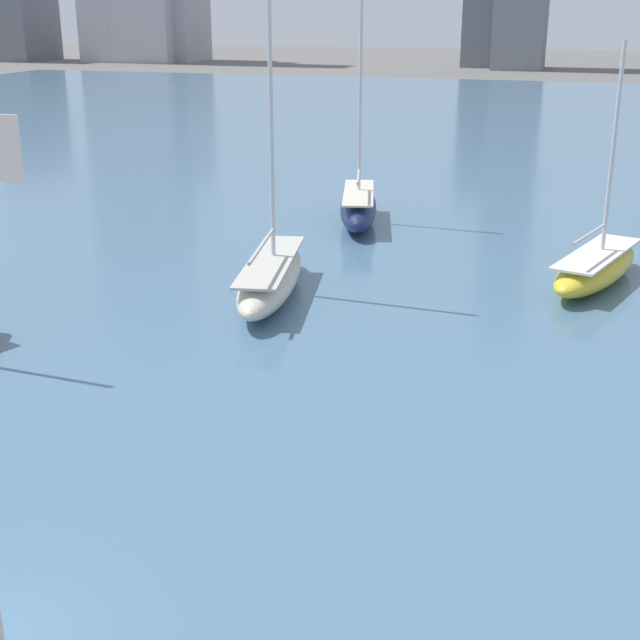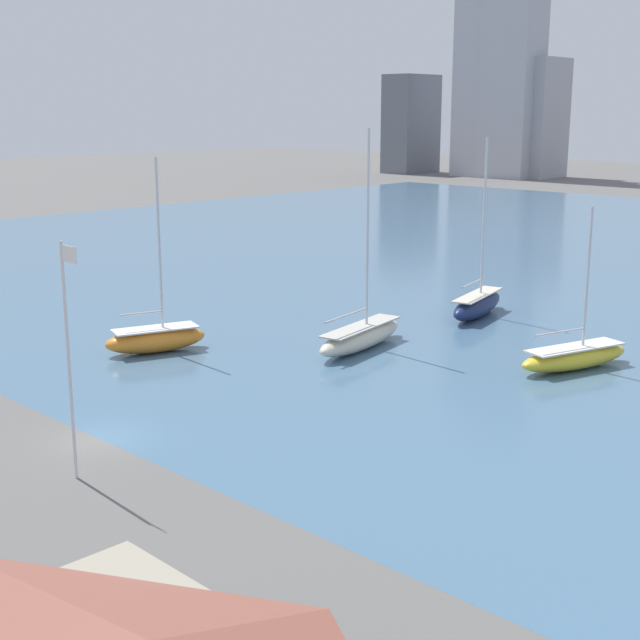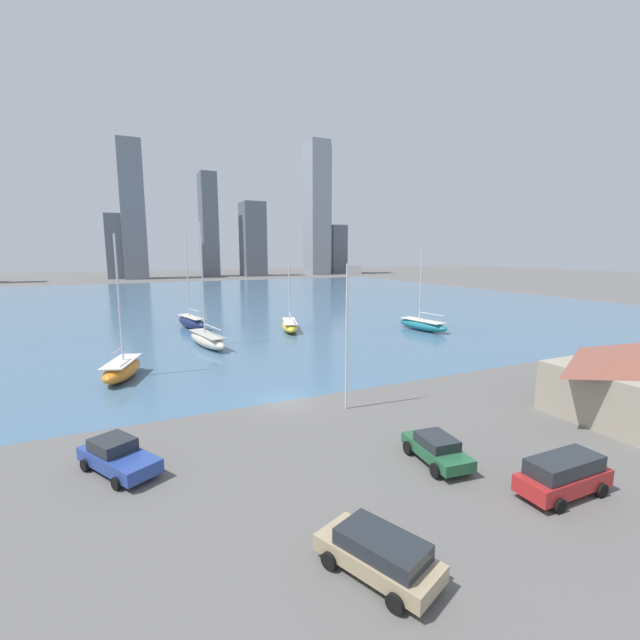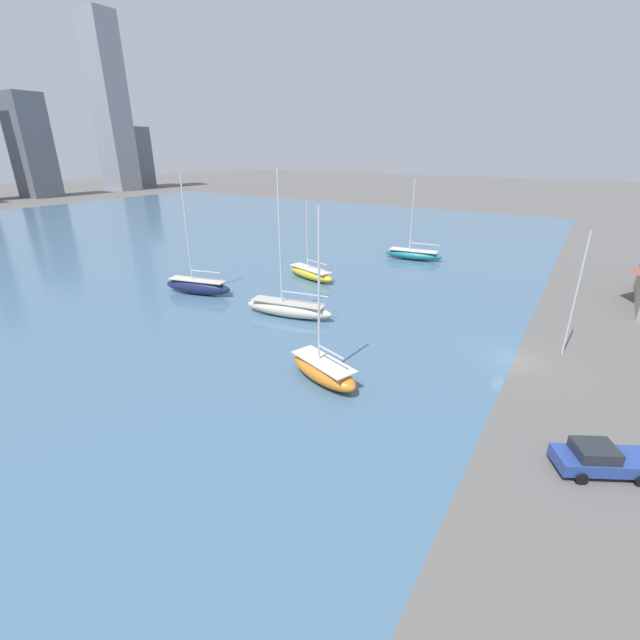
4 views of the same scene
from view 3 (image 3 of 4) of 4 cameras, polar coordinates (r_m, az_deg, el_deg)
ground_plane at (r=33.95m, az=-4.48°, el=-10.71°), size 500.00×500.00×0.00m
harbor_water at (r=101.18m, az=-18.78°, el=2.13°), size 180.00×140.00×0.00m
flag_pole at (r=30.83m, az=3.67°, el=-1.52°), size 1.24×0.14×10.67m
distant_city_skyline at (r=199.59m, az=-27.42°, el=12.15°), size 213.18×21.75×66.19m
sailboat_orange at (r=43.07m, az=-24.90°, el=-5.91°), size 4.58×7.32×13.06m
sailboat_cream at (r=53.82m, az=-14.81°, el=-2.50°), size 3.83×10.03×14.89m
sailboat_yellow at (r=62.74m, az=-4.05°, el=-0.70°), size 4.71×8.80×10.27m
sailboat_teal at (r=64.77m, az=13.51°, el=-0.59°), size 3.65×9.38×12.38m
sailboat_navy at (r=67.25m, az=-16.77°, el=-0.22°), size 3.97×9.08×14.00m
parked_sedan_green at (r=25.31m, az=15.26°, el=-16.21°), size 2.54×4.60×1.54m
parked_wagon_tan at (r=17.56m, az=7.88°, el=-28.40°), size 3.53×4.96×1.55m
parked_suv_red at (r=24.55m, az=29.72°, el=-17.45°), size 4.78×2.14×1.89m
parked_pickup_blue at (r=25.97m, az=-25.38°, el=-16.07°), size 4.17×5.33×1.70m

